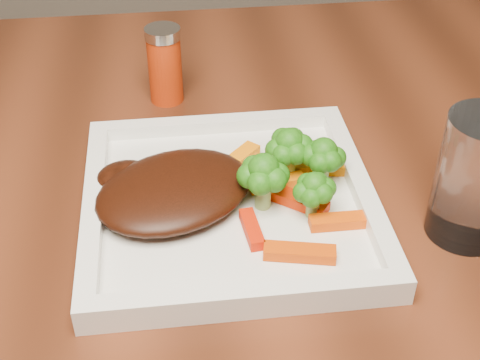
{
  "coord_description": "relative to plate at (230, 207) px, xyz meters",
  "views": [
    {
      "loc": [
        0.01,
        -0.42,
        1.16
      ],
      "look_at": [
        0.07,
        0.06,
        0.79
      ],
      "focal_mm": 50.0,
      "sensor_mm": 36.0,
      "label": 1
    }
  ],
  "objects": [
    {
      "name": "plate",
      "position": [
        0.0,
        0.0,
        0.0
      ],
      "size": [
        0.27,
        0.27,
        0.01
      ],
      "primitive_type": "cube",
      "color": "white",
      "rests_on": "dining_table"
    },
    {
      "name": "carrot_6",
      "position": [
        0.05,
        0.02,
        0.01
      ],
      "size": [
        0.06,
        0.02,
        0.01
      ],
      "primitive_type": "cube",
      "rotation": [
        0.0,
        0.0,
        0.14
      ],
      "color": "orange",
      "rests_on": "plate"
    },
    {
      "name": "carrot_2",
      "position": [
        0.01,
        -0.05,
        0.01
      ],
      "size": [
        0.02,
        0.05,
        0.01
      ],
      "primitive_type": "cube",
      "rotation": [
        0.0,
        0.0,
        1.67
      ],
      "color": "red",
      "rests_on": "plate"
    },
    {
      "name": "carrot_1",
      "position": [
        0.1,
        -0.05,
        0.01
      ],
      "size": [
        0.06,
        0.02,
        0.01
      ],
      "primitive_type": "cube",
      "rotation": [
        0.0,
        0.0,
        -0.0
      ],
      "color": "#DB4603",
      "rests_on": "plate"
    },
    {
      "name": "steak",
      "position": [
        -0.05,
        0.0,
        0.02
      ],
      "size": [
        0.19,
        0.17,
        0.03
      ],
      "primitive_type": "ellipsoid",
      "rotation": [
        0.0,
        0.0,
        0.48
      ],
      "color": "#331107",
      "rests_on": "plate"
    },
    {
      "name": "carrot_5",
      "position": [
        0.06,
        -0.01,
        0.01
      ],
      "size": [
        0.06,
        0.05,
        0.01
      ],
      "primitive_type": "cube",
      "rotation": [
        0.0,
        0.0,
        -0.66
      ],
      "color": "#F62F04",
      "rests_on": "plate"
    },
    {
      "name": "broccoli_3",
      "position": [
        0.03,
        -0.01,
        0.04
      ],
      "size": [
        0.06,
        0.06,
        0.06
      ],
      "primitive_type": null,
      "rotation": [
        0.0,
        0.0,
        -0.07
      ],
      "color": "#2B6410",
      "rests_on": "plate"
    },
    {
      "name": "broccoli_1",
      "position": [
        0.09,
        0.02,
        0.04
      ],
      "size": [
        0.05,
        0.05,
        0.06
      ],
      "primitive_type": null,
      "rotation": [
        0.0,
        0.0,
        0.08
      ],
      "color": "#266E12",
      "rests_on": "plate"
    },
    {
      "name": "broccoli_2",
      "position": [
        0.07,
        -0.03,
        0.04
      ],
      "size": [
        0.06,
        0.06,
        0.06
      ],
      "primitive_type": null,
      "rotation": [
        0.0,
        0.0,
        0.44
      ],
      "color": "#287112",
      "rests_on": "plate"
    },
    {
      "name": "carrot_3",
      "position": [
        0.1,
        0.04,
        0.01
      ],
      "size": [
        0.06,
        0.02,
        0.01
      ],
      "primitive_type": "cube",
      "rotation": [
        0.0,
        0.0,
        -0.15
      ],
      "color": "#D76B03",
      "rests_on": "plate"
    },
    {
      "name": "spice_shaker",
      "position": [
        -0.05,
        0.22,
        0.04
      ],
      "size": [
        0.05,
        0.05,
        0.09
      ],
      "primitive_type": "cylinder",
      "rotation": [
        0.0,
        0.0,
        0.36
      ],
      "color": "#BC2F0A",
      "rests_on": "dining_table"
    },
    {
      "name": "carrot_4",
      "position": [
        0.01,
        0.06,
        0.01
      ],
      "size": [
        0.05,
        0.06,
        0.01
      ],
      "primitive_type": "cube",
      "rotation": [
        0.0,
        0.0,
        0.82
      ],
      "color": "orange",
      "rests_on": "plate"
    },
    {
      "name": "carrot_0",
      "position": [
        0.05,
        -0.08,
        0.01
      ],
      "size": [
        0.06,
        0.03,
        0.01
      ],
      "primitive_type": "cube",
      "rotation": [
        0.0,
        0.0,
        -0.22
      ],
      "color": "#CE3F03",
      "rests_on": "plate"
    },
    {
      "name": "drinking_glass",
      "position": [
        0.21,
        -0.05,
        0.05
      ],
      "size": [
        0.08,
        0.08,
        0.12
      ],
      "primitive_type": "cylinder",
      "rotation": [
        0.0,
        0.0,
        0.16
      ],
      "color": "white",
      "rests_on": "dining_table"
    },
    {
      "name": "broccoli_0",
      "position": [
        0.06,
        0.03,
        0.04
      ],
      "size": [
        0.07,
        0.07,
        0.07
      ],
      "primitive_type": null,
      "rotation": [
        0.0,
        0.0,
        -0.35
      ],
      "color": "#146711",
      "rests_on": "plate"
    }
  ]
}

